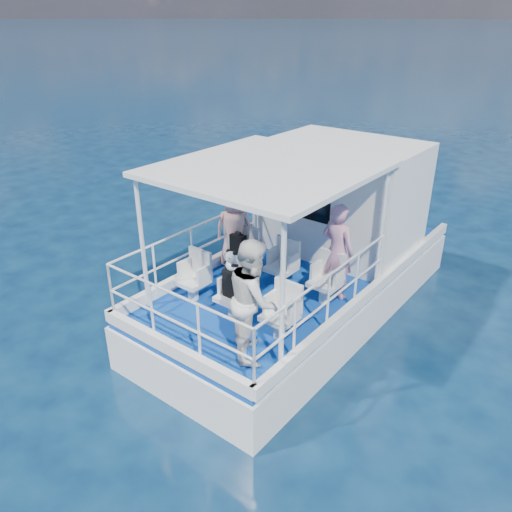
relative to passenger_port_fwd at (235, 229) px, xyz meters
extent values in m
plane|color=#071D39|center=(1.13, -0.30, -1.66)|extent=(2000.00, 2000.00, 0.00)
cube|color=white|center=(1.13, 0.70, -1.66)|extent=(3.00, 7.00, 1.60)
cube|color=#0A3793|center=(1.13, 0.70, -0.81)|extent=(2.90, 6.90, 0.10)
cube|color=white|center=(1.13, 2.00, 0.34)|extent=(2.85, 2.00, 2.20)
cube|color=white|center=(1.13, -0.50, 1.48)|extent=(3.00, 3.20, 0.08)
cylinder|color=white|center=(-0.22, -2.00, 0.34)|extent=(0.07, 0.07, 2.20)
cylinder|color=white|center=(2.48, -2.00, 0.34)|extent=(0.07, 0.07, 2.20)
cylinder|color=white|center=(-0.22, 0.90, 0.34)|extent=(0.07, 0.07, 2.20)
cylinder|color=white|center=(2.48, 0.90, 0.34)|extent=(0.07, 0.07, 2.20)
cube|color=silver|center=(0.23, -0.10, -0.57)|extent=(0.48, 0.46, 0.38)
cube|color=silver|center=(1.13, -0.10, -0.57)|extent=(0.48, 0.46, 0.38)
cube|color=silver|center=(2.03, -0.10, -0.57)|extent=(0.48, 0.46, 0.38)
cube|color=silver|center=(0.23, -1.40, -0.57)|extent=(0.48, 0.46, 0.38)
cube|color=silver|center=(1.13, -1.40, -0.57)|extent=(0.48, 0.46, 0.38)
cube|color=silver|center=(2.03, -1.40, -0.57)|extent=(0.48, 0.46, 0.38)
imported|color=#F1A99B|center=(0.00, 0.00, 0.00)|extent=(0.69, 0.61, 1.53)
imported|color=#C27D9A|center=(2.06, 0.20, 0.07)|extent=(0.64, 0.46, 1.67)
imported|color=silver|center=(1.96, -1.94, 0.11)|extent=(1.05, 1.08, 1.75)
cube|color=black|center=(0.20, -0.15, -0.20)|extent=(0.28, 0.16, 0.37)
cube|color=black|center=(1.15, -1.41, -0.15)|extent=(0.31, 0.17, 0.46)
cube|color=black|center=(0.21, -0.16, 0.02)|extent=(0.11, 0.06, 0.06)
camera|label=1|loc=(5.59, -6.54, 3.60)|focal=35.00mm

